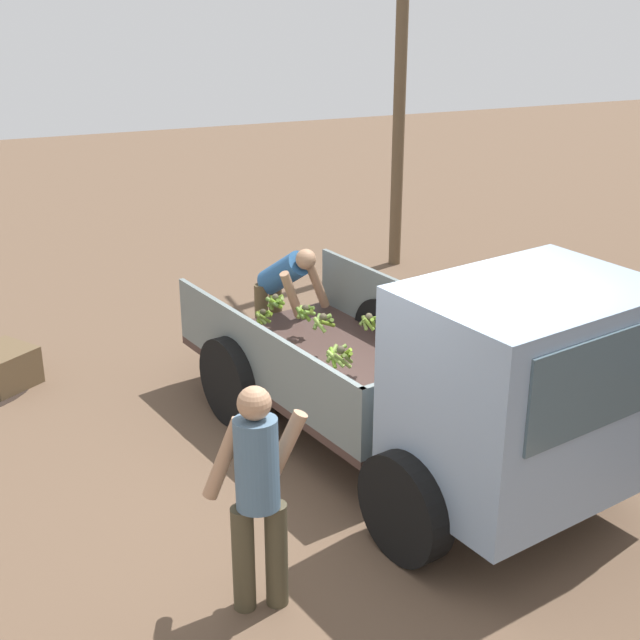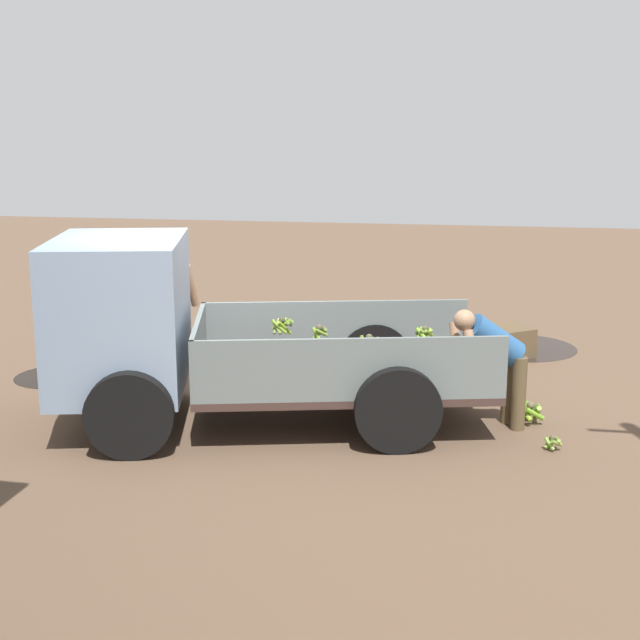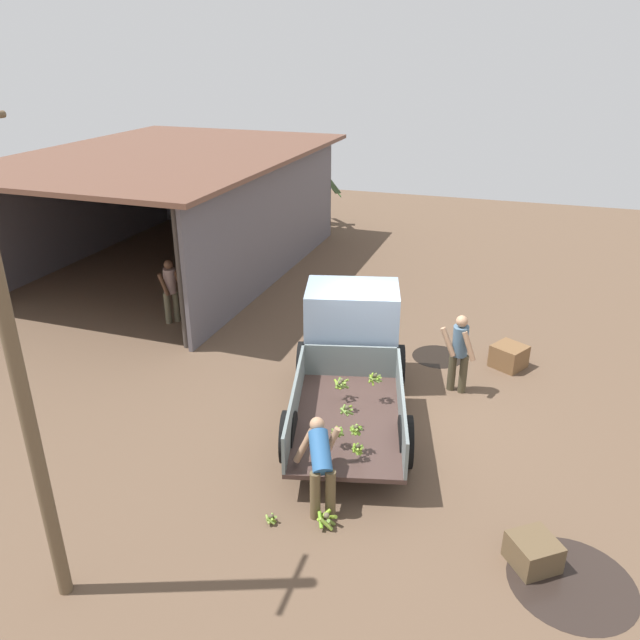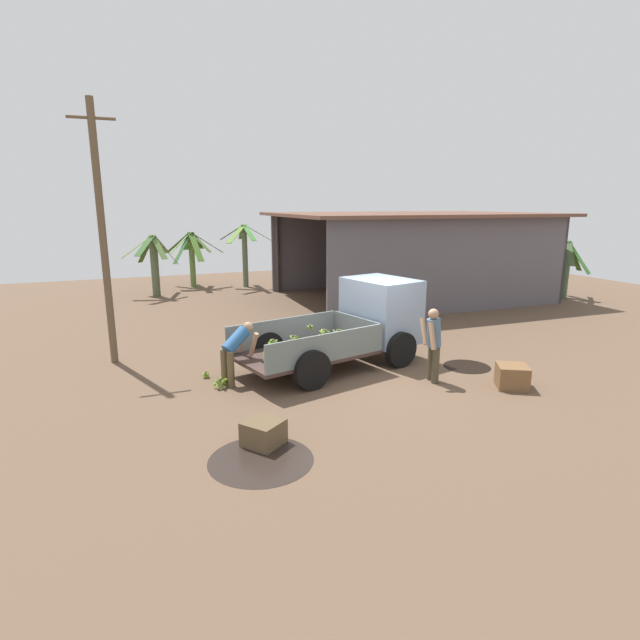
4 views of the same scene
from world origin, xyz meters
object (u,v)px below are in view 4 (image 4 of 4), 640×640
at_px(banana_bunch_on_ground_0, 220,382).
at_px(utility_pole, 102,234).
at_px(wooden_crate_0, 264,433).
at_px(wooden_crate_1, 512,376).
at_px(person_foreground_visitor, 433,342).
at_px(banana_bunch_on_ground_1, 206,374).
at_px(cargo_truck, 366,319).
at_px(person_bystander_near_shed, 348,289).
at_px(person_worker_loading, 236,348).

bearing_deg(banana_bunch_on_ground_0, utility_pole, 126.52).
bearing_deg(wooden_crate_0, wooden_crate_1, 5.27).
height_order(person_foreground_visitor, banana_bunch_on_ground_1, person_foreground_visitor).
height_order(utility_pole, wooden_crate_1, utility_pole).
height_order(utility_pole, person_foreground_visitor, utility_pole).
xyz_separation_m(cargo_truck, banana_bunch_on_ground_0, (-3.75, -0.67, -0.89)).
bearing_deg(banana_bunch_on_ground_1, banana_bunch_on_ground_0, -76.97).
bearing_deg(person_foreground_visitor, cargo_truck, -63.29).
relative_size(utility_pole, person_bystander_near_shed, 3.78).
distance_m(cargo_truck, wooden_crate_1, 3.62).
bearing_deg(banana_bunch_on_ground_0, person_bystander_near_shed, 45.07).
bearing_deg(banana_bunch_on_ground_1, cargo_truck, -1.50).
relative_size(cargo_truck, wooden_crate_0, 8.48).
height_order(person_bystander_near_shed, wooden_crate_0, person_bystander_near_shed).
bearing_deg(cargo_truck, wooden_crate_0, -149.73).
xyz_separation_m(utility_pole, banana_bunch_on_ground_0, (2.06, -2.78, -2.99)).
bearing_deg(wooden_crate_1, person_foreground_visitor, 145.58).
bearing_deg(wooden_crate_1, cargo_truck, 124.14).
distance_m(utility_pole, person_foreground_visitor, 7.94).
xyz_separation_m(cargo_truck, person_worker_loading, (-3.35, -0.45, -0.25)).
bearing_deg(banana_bunch_on_ground_0, person_foreground_visitor, -16.79).
height_order(cargo_truck, person_worker_loading, cargo_truck).
relative_size(person_bystander_near_shed, banana_bunch_on_ground_0, 5.05).
xyz_separation_m(utility_pole, wooden_crate_0, (2.22, -5.56, -2.92)).
xyz_separation_m(cargo_truck, utility_pole, (-5.82, 2.12, 2.10)).
bearing_deg(wooden_crate_0, person_foreground_visitor, 19.10).
bearing_deg(banana_bunch_on_ground_1, utility_pole, 133.09).
relative_size(cargo_truck, person_foreground_visitor, 2.94).
xyz_separation_m(person_bystander_near_shed, banana_bunch_on_ground_0, (-5.63, -5.65, -0.76)).
relative_size(utility_pole, person_worker_loading, 4.72).
bearing_deg(person_foreground_visitor, wooden_crate_0, 28.75).
bearing_deg(cargo_truck, utility_pole, 146.56).
bearing_deg(person_bystander_near_shed, wooden_crate_0, 4.81).
distance_m(utility_pole, wooden_crate_0, 6.66).
xyz_separation_m(person_bystander_near_shed, wooden_crate_1, (0.11, -7.91, -0.65)).
xyz_separation_m(utility_pole, person_bystander_near_shed, (7.69, 2.86, -2.23)).
distance_m(banana_bunch_on_ground_1, wooden_crate_1, 6.65).
xyz_separation_m(banana_bunch_on_ground_0, wooden_crate_0, (0.16, -2.77, 0.07)).
distance_m(person_worker_loading, banana_bunch_on_ground_0, 0.79).
bearing_deg(utility_pole, person_foreground_visitor, -32.55).
bearing_deg(person_bystander_near_shed, person_foreground_visitor, 27.52).
height_order(person_foreground_visitor, person_worker_loading, person_foreground_visitor).
relative_size(cargo_truck, wooden_crate_1, 7.81).
distance_m(utility_pole, person_bystander_near_shed, 8.51).
bearing_deg(person_worker_loading, wooden_crate_1, -50.48).
distance_m(person_foreground_visitor, banana_bunch_on_ground_0, 4.62).
xyz_separation_m(person_worker_loading, wooden_crate_1, (5.34, -2.48, -0.53)).
bearing_deg(banana_bunch_on_ground_1, wooden_crate_0, -84.61).
xyz_separation_m(banana_bunch_on_ground_0, banana_bunch_on_ground_1, (-0.18, 0.77, -0.05)).
distance_m(banana_bunch_on_ground_0, banana_bunch_on_ground_1, 0.79).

